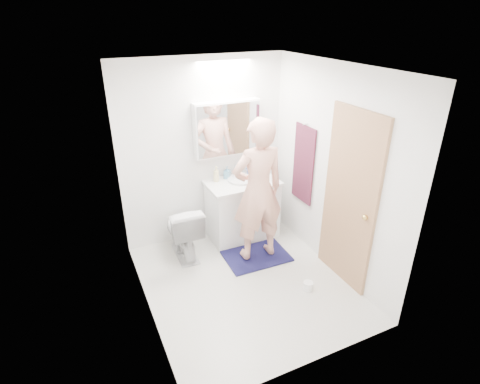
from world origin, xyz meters
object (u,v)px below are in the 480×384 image
toilet (183,230)px  soap_bottle_b (227,172)px  vanity_cabinet (242,210)px  person (258,191)px  toilet_paper_roll (308,286)px  medicine_cabinet (227,128)px  soap_bottle_a (216,174)px  toothbrush_cup (250,171)px

toilet → soap_bottle_b: bearing=-156.3°
vanity_cabinet → soap_bottle_b: soap_bottle_b is taller
vanity_cabinet → person: bearing=-96.4°
soap_bottle_b → toilet_paper_roll: bearing=-78.7°
vanity_cabinet → toilet_paper_roll: vanity_cabinet is taller
vanity_cabinet → medicine_cabinet: (-0.12, 0.21, 1.11)m
person → toilet_paper_roll: (0.24, -0.81, -0.89)m
person → soap_bottle_a: bearing=-69.7°
toilet_paper_roll → toilet: bearing=129.9°
toilet → toothbrush_cup: (1.08, 0.28, 0.51)m
person → toothbrush_cup: person is taller
medicine_cabinet → toothbrush_cup: (0.31, -0.05, -0.63)m
soap_bottle_a → toilet_paper_roll: size_ratio=1.91×
vanity_cabinet → toilet_paper_roll: size_ratio=8.18×
toothbrush_cup → soap_bottle_a: bearing=-178.9°
medicine_cabinet → soap_bottle_b: size_ratio=5.17×
toilet → soap_bottle_a: bearing=-153.2°
medicine_cabinet → soap_bottle_b: (-0.02, -0.03, -0.59)m
person → soap_bottle_a: person is taller
person → toilet_paper_roll: person is taller
toilet_paper_roll → person: bearing=106.3°
soap_bottle_b → toothbrush_cup: 0.34m
vanity_cabinet → soap_bottle_b: size_ratio=5.29×
medicine_cabinet → person: 0.96m
soap_bottle_b → toilet_paper_roll: (0.31, -1.56, -0.86)m
toilet → toothbrush_cup: bearing=-163.6°
vanity_cabinet → toothbrush_cup: bearing=39.2°
soap_bottle_a → medicine_cabinet: bearing=17.6°
vanity_cabinet → toilet: size_ratio=1.24×
medicine_cabinet → toilet: bearing=-157.0°
vanity_cabinet → medicine_cabinet: size_ratio=1.02×
toothbrush_cup → medicine_cabinet: bearing=170.9°
vanity_cabinet → toilet: bearing=-172.6°
person → toilet_paper_roll: size_ratio=16.17×
vanity_cabinet → toilet_paper_roll: bearing=-82.8°
soap_bottle_a → toothbrush_cup: 0.50m
vanity_cabinet → toilet: vanity_cabinet is taller
toilet → toilet_paper_roll: 1.67m
toilet_paper_roll → vanity_cabinet: bearing=97.2°
soap_bottle_b → medicine_cabinet: bearing=54.7°
toilet → soap_bottle_a: (0.57, 0.27, 0.56)m
medicine_cabinet → toilet: 1.41m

